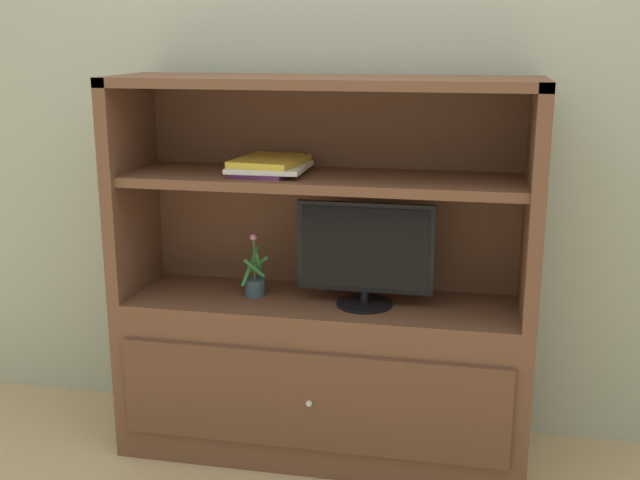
# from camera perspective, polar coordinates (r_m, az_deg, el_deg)

# --- Properties ---
(painted_rear_wall) EXTENTS (6.00, 0.10, 2.80)m
(painted_rear_wall) POSITION_cam_1_polar(r_m,az_deg,el_deg) (3.21, 1.47, 10.82)
(painted_rear_wall) COLOR #ADB29E
(painted_rear_wall) RESTS_ON ground_plane
(media_console) EXTENTS (1.57, 0.49, 1.47)m
(media_console) POSITION_cam_1_polar(r_m,az_deg,el_deg) (3.07, 0.21, -7.00)
(media_console) COLOR brown
(media_console) RESTS_ON ground_plane
(tv_monitor) EXTENTS (0.51, 0.21, 0.39)m
(tv_monitor) POSITION_cam_1_polar(r_m,az_deg,el_deg) (2.90, 3.29, -1.00)
(tv_monitor) COLOR black
(tv_monitor) RESTS_ON media_console
(potted_plant) EXTENTS (0.10, 0.12, 0.25)m
(potted_plant) POSITION_cam_1_polar(r_m,az_deg,el_deg) (3.07, -4.75, -3.19)
(potted_plant) COLOR #384C56
(potted_plant) RESTS_ON media_console
(magazine_stack) EXTENTS (0.28, 0.33, 0.06)m
(magazine_stack) POSITION_cam_1_polar(r_m,az_deg,el_deg) (2.94, -3.74, 5.42)
(magazine_stack) COLOR purple
(magazine_stack) RESTS_ON media_console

